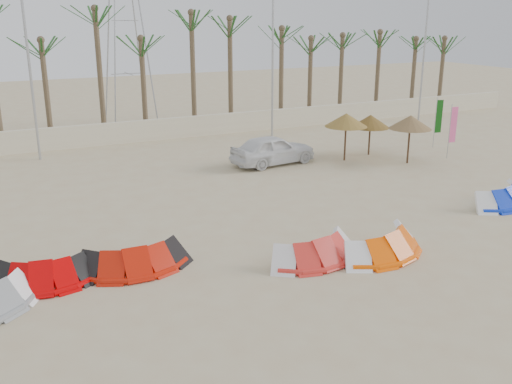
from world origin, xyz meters
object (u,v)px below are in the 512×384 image
kite_red_left (41,270)px  kite_red_right (312,246)px  parasol_right (370,121)px  kite_blue (498,193)px  parasol_left (346,120)px  kite_orange (378,240)px  parasol_mid (410,122)px  kite_red_mid (131,254)px  car (273,150)px

kite_red_left → kite_red_right: same height
kite_red_right → parasol_right: (10.14, 10.57, 1.44)m
kite_blue → parasol_left: size_ratio=1.45×
kite_red_left → kite_orange: (10.14, -2.49, 0.00)m
kite_blue → parasol_mid: 7.09m
kite_red_mid → parasol_right: size_ratio=1.56×
kite_red_mid → kite_orange: (7.54, -2.40, 0.00)m
parasol_left → kite_blue: bearing=-79.9°
kite_orange → kite_blue: same height
parasol_left → parasol_mid: parasol_left is taller
kite_red_left → kite_red_right: size_ratio=0.92×
parasol_mid → parasol_left: bearing=143.7°
kite_red_left → parasol_left: bearing=26.8°
kite_blue → parasol_mid: bearing=81.0°
parasol_left → parasol_right: 2.01m
kite_orange → parasol_right: parasol_right is taller
kite_orange → parasol_left: (6.00, 10.63, 1.74)m
kite_red_mid → car: 13.41m
kite_blue → parasol_mid: (1.07, 6.79, 1.74)m
parasol_mid → car: (-6.41, 2.90, -1.39)m
kite_orange → kite_blue: size_ratio=1.04×
kite_red_mid → parasol_left: 15.93m
kite_red_left → parasol_right: (18.07, 8.61, 1.45)m
kite_red_mid → parasol_mid: bearing=21.3°
car → kite_red_right: bearing=151.9°
kite_blue → parasol_right: bearing=87.6°
kite_red_right → parasol_left: size_ratio=1.37×
kite_red_mid → kite_red_right: bearing=-19.3°
kite_red_left → parasol_mid: (18.75, 6.21, 1.74)m
kite_blue → car: 11.06m
kite_red_mid → parasol_right: 17.81m
kite_red_left → kite_orange: 10.44m
kite_red_left → kite_blue: (17.68, -0.58, 0.00)m
kite_red_left → parasol_left: parasol_left is taller
parasol_right → parasol_mid: bearing=-74.2°
kite_red_right → car: (4.42, 11.06, 0.35)m
kite_orange → kite_red_mid: bearing=162.3°
parasol_mid → kite_red_right: bearing=-143.0°
parasol_mid → parasol_right: (-0.68, 2.40, -0.29)m
parasol_left → parasol_mid: size_ratio=1.00×
kite_red_left → kite_red_mid: (2.60, -0.09, 0.00)m
kite_blue → kite_red_left: bearing=178.1°
kite_red_left → kite_red_right: bearing=-13.8°
parasol_left → car: (-3.79, 0.97, -1.39)m
car → parasol_mid: bearing=-120.7°
kite_red_left → parasol_mid: parasol_mid is taller
kite_orange → parasol_left: size_ratio=1.51×
kite_red_left → kite_red_mid: same height
kite_red_mid → kite_blue: size_ratio=0.95×
kite_red_left → kite_blue: bearing=-1.9°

